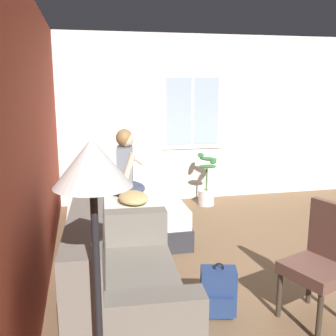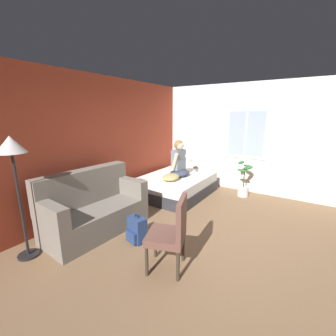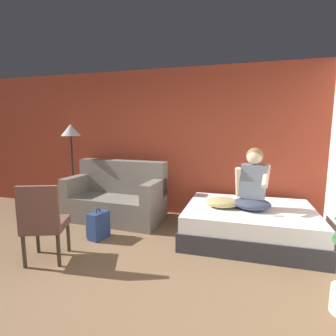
% 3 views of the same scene
% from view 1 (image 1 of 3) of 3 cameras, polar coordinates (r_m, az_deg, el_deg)
% --- Properties ---
extents(ground_plane, '(40.00, 40.00, 0.00)m').
position_cam_1_polar(ground_plane, '(4.47, 18.77, -14.15)').
color(ground_plane, brown).
extents(wall_back_accent, '(10.70, 0.16, 2.70)m').
position_cam_1_polar(wall_back_accent, '(3.47, -19.91, 1.79)').
color(wall_back_accent, '#993823').
rests_on(wall_back_accent, ground).
extents(wall_side_with_window, '(0.19, 6.51, 2.70)m').
position_cam_1_polar(wall_side_with_window, '(6.70, 6.59, 7.16)').
color(wall_side_with_window, silver).
rests_on(wall_side_with_window, ground).
extents(bed, '(1.85, 1.45, 0.48)m').
position_cam_1_polar(bed, '(5.33, -6.50, -6.44)').
color(bed, '#2D2D33').
rests_on(bed, ground).
extents(couch, '(1.75, 0.92, 1.04)m').
position_cam_1_polar(couch, '(3.17, -7.08, -16.98)').
color(couch, slate).
rests_on(couch, ground).
extents(side_chair, '(0.59, 0.59, 0.98)m').
position_cam_1_polar(side_chair, '(3.52, 21.53, -12.17)').
color(side_chair, '#382D23').
rests_on(side_chair, ground).
extents(person_seated, '(0.58, 0.52, 0.88)m').
position_cam_1_polar(person_seated, '(5.20, -6.02, -0.03)').
color(person_seated, '#383D51').
rests_on(person_seated, bed).
extents(backpack, '(0.29, 0.33, 0.46)m').
position_cam_1_polar(backpack, '(3.53, 7.32, -17.43)').
color(backpack, navy).
rests_on(backpack, ground).
extents(throw_pillow, '(0.53, 0.42, 0.14)m').
position_cam_1_polar(throw_pillow, '(4.88, -5.03, -4.30)').
color(throw_pillow, tan).
rests_on(throw_pillow, bed).
extents(cell_phone, '(0.15, 0.09, 0.01)m').
position_cam_1_polar(cell_phone, '(5.63, -3.90, -2.73)').
color(cell_phone, '#B7B7BC').
rests_on(cell_phone, bed).
extents(floor_lamp, '(0.36, 0.36, 1.70)m').
position_cam_1_polar(floor_lamp, '(1.82, -10.74, -4.20)').
color(floor_lamp, black).
rests_on(floor_lamp, ground).
extents(potted_plant, '(0.39, 0.37, 0.85)m').
position_cam_1_polar(potted_plant, '(6.34, 5.63, -2.74)').
color(potted_plant, silver).
rests_on(potted_plant, ground).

